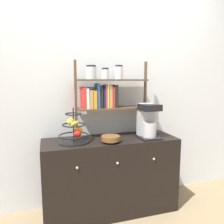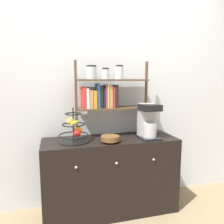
{
  "view_description": "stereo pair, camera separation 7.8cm",
  "coord_description": "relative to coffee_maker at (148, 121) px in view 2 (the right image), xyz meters",
  "views": [
    {
      "loc": [
        -0.61,
        -1.85,
        1.38
      ],
      "look_at": [
        0.02,
        0.22,
        1.06
      ],
      "focal_mm": 35.0,
      "sensor_mm": 36.0,
      "label": 1
    },
    {
      "loc": [
        -0.54,
        -1.87,
        1.38
      ],
      "look_at": [
        0.02,
        0.22,
        1.06
      ],
      "focal_mm": 35.0,
      "sensor_mm": 36.0,
      "label": 2
    }
  ],
  "objects": [
    {
      "name": "sideboard",
      "position": [
        -0.39,
        0.05,
        -0.57
      ],
      "size": [
        1.36,
        0.47,
        0.78
      ],
      "color": "black",
      "rests_on": "ground_plane"
    },
    {
      "name": "shelf_hutch",
      "position": [
        -0.42,
        0.17,
        0.29
      ],
      "size": [
        0.78,
        0.2,
        0.79
      ],
      "color": "brown",
      "rests_on": "sideboard"
    },
    {
      "name": "wall_back",
      "position": [
        -0.39,
        0.32,
        0.34
      ],
      "size": [
        7.0,
        0.05,
        2.6
      ],
      "primitive_type": "cube",
      "color": "silver",
      "rests_on": "ground_plane"
    },
    {
      "name": "ground_plane",
      "position": [
        -0.39,
        -0.17,
        -0.96
      ],
      "size": [
        12.0,
        12.0,
        0.0
      ],
      "primitive_type": "plane",
      "color": "#847051"
    },
    {
      "name": "fruit_stand",
      "position": [
        -0.75,
        0.04,
        -0.07
      ],
      "size": [
        0.29,
        0.29,
        0.34
      ],
      "color": "black",
      "rests_on": "sideboard"
    },
    {
      "name": "wooden_bowl",
      "position": [
        -0.42,
        -0.07,
        -0.14
      ],
      "size": [
        0.18,
        0.18,
        0.07
      ],
      "color": "brown",
      "rests_on": "sideboard"
    },
    {
      "name": "coffee_maker",
      "position": [
        0.0,
        0.0,
        0.0
      ],
      "size": [
        0.2,
        0.24,
        0.35
      ],
      "color": "black",
      "rests_on": "sideboard"
    }
  ]
}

